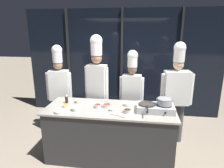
% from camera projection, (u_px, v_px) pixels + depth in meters
% --- Properties ---
extents(ground_plane, '(24.00, 24.00, 0.00)m').
position_uv_depth(ground_plane, '(110.00, 156.00, 3.59)').
color(ground_plane, gray).
extents(window_wall_back, '(4.99, 0.09, 2.70)m').
position_uv_depth(window_wall_back, '(122.00, 63.00, 5.14)').
color(window_wall_back, black).
rests_on(window_wall_back, ground_plane).
extents(demo_counter, '(2.17, 0.84, 0.93)m').
position_uv_depth(demo_counter, '(110.00, 133.00, 3.47)').
color(demo_counter, '#2D2D30').
rests_on(demo_counter, ground_plane).
extents(portable_stove, '(0.59, 0.36, 0.12)m').
position_uv_depth(portable_stove, '(155.00, 108.00, 3.21)').
color(portable_stove, '#B2B5BA').
rests_on(portable_stove, demo_counter).
extents(frying_pan, '(0.28, 0.49, 0.04)m').
position_uv_depth(frying_pan, '(147.00, 103.00, 3.20)').
color(frying_pan, '#38332D').
rests_on(frying_pan, portable_stove).
extents(stock_pot, '(0.26, 0.23, 0.11)m').
position_uv_depth(stock_pot, '(165.00, 101.00, 3.16)').
color(stock_pot, '#93969B').
rests_on(stock_pot, portable_stove).
extents(squeeze_bottle_soy, '(0.05, 0.05, 0.18)m').
position_uv_depth(squeeze_bottle_soy, '(67.00, 99.00, 3.53)').
color(squeeze_bottle_soy, '#332319').
rests_on(squeeze_bottle_soy, demo_counter).
extents(prep_bowl_bean_sprouts, '(0.16, 0.16, 0.05)m').
position_uv_depth(prep_bowl_bean_sprouts, '(128.00, 104.00, 3.45)').
color(prep_bowl_bean_sprouts, silver).
rests_on(prep_bowl_bean_sprouts, demo_counter).
extents(prep_bowl_chili_flakes, '(0.15, 0.15, 0.06)m').
position_uv_depth(prep_bowl_chili_flakes, '(107.00, 105.00, 3.37)').
color(prep_bowl_chili_flakes, silver).
rests_on(prep_bowl_chili_flakes, demo_counter).
extents(prep_bowl_soy_glaze, '(0.13, 0.13, 0.06)m').
position_uv_depth(prep_bowl_soy_glaze, '(127.00, 111.00, 3.15)').
color(prep_bowl_soy_glaze, silver).
rests_on(prep_bowl_soy_glaze, demo_counter).
extents(prep_bowl_garlic, '(0.15, 0.15, 0.04)m').
position_uv_depth(prep_bowl_garlic, '(59.00, 112.00, 3.15)').
color(prep_bowl_garlic, silver).
rests_on(prep_bowl_garlic, demo_counter).
extents(prep_bowl_carrots, '(0.13, 0.13, 0.04)m').
position_uv_depth(prep_bowl_carrots, '(66.00, 106.00, 3.39)').
color(prep_bowl_carrots, silver).
rests_on(prep_bowl_carrots, demo_counter).
extents(prep_bowl_bell_pepper, '(0.12, 0.12, 0.06)m').
position_uv_depth(prep_bowl_bell_pepper, '(98.00, 106.00, 3.36)').
color(prep_bowl_bell_pepper, silver).
rests_on(prep_bowl_bell_pepper, demo_counter).
extents(prep_bowl_noodles, '(0.13, 0.13, 0.04)m').
position_uv_depth(prep_bowl_noodles, '(112.00, 109.00, 3.25)').
color(prep_bowl_noodles, silver).
rests_on(prep_bowl_noodles, demo_counter).
extents(prep_bowl_onion, '(0.14, 0.14, 0.05)m').
position_uv_depth(prep_bowl_onion, '(75.00, 108.00, 3.25)').
color(prep_bowl_onion, silver).
rests_on(prep_bowl_onion, demo_counter).
extents(prep_bowl_mushrooms, '(0.14, 0.14, 0.05)m').
position_uv_depth(prep_bowl_mushrooms, '(79.00, 101.00, 3.60)').
color(prep_bowl_mushrooms, silver).
rests_on(prep_bowl_mushrooms, demo_counter).
extents(serving_spoon_slotted, '(0.26, 0.10, 0.02)m').
position_uv_depth(serving_spoon_slotted, '(121.00, 116.00, 3.02)').
color(serving_spoon_slotted, '#B2B5BA').
rests_on(serving_spoon_slotted, demo_counter).
extents(serving_spoon_solid, '(0.27, 0.06, 0.02)m').
position_uv_depth(serving_spoon_solid, '(107.00, 101.00, 3.64)').
color(serving_spoon_solid, '#B2B5BA').
rests_on(serving_spoon_solid, demo_counter).
extents(chef_head, '(0.52, 0.26, 1.91)m').
position_uv_depth(chef_head, '(59.00, 84.00, 4.12)').
color(chef_head, '#4C4C51').
rests_on(chef_head, ground_plane).
extents(chef_sous, '(0.48, 0.26, 2.11)m').
position_uv_depth(chef_sous, '(97.00, 78.00, 3.88)').
color(chef_sous, '#2D3856').
rests_on(chef_sous, ground_plane).
extents(chef_line, '(0.48, 0.21, 1.83)m').
position_uv_depth(chef_line, '(132.00, 88.00, 3.93)').
color(chef_line, '#4C4C51').
rests_on(chef_line, ground_plane).
extents(chef_pastry, '(0.61, 0.30, 1.99)m').
position_uv_depth(chef_pastry, '(176.00, 88.00, 3.78)').
color(chef_pastry, '#4C4C51').
rests_on(chef_pastry, ground_plane).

